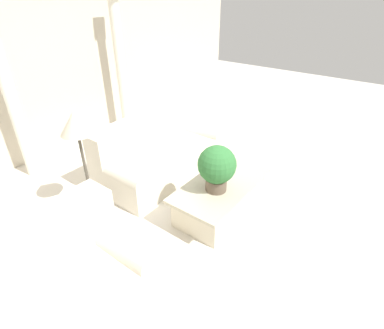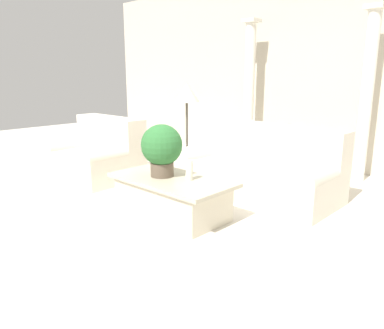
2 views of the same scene
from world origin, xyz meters
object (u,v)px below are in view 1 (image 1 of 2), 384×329
object	(u,v)px
potted_plant	(217,167)
floor_lamp	(77,130)
loveseat	(64,280)
sofa_long	(159,151)
coffee_table	(220,197)

from	to	relation	value
potted_plant	floor_lamp	xyz separation A→B (m)	(-0.88, 1.30, 0.42)
loveseat	floor_lamp	size ratio (longest dim) A/B	0.97
sofa_long	coffee_table	xyz separation A→B (m)	(-0.28, -1.31, -0.13)
sofa_long	potted_plant	xyz separation A→B (m)	(-0.41, -1.31, 0.40)
potted_plant	floor_lamp	size ratio (longest dim) A/B	0.41
floor_lamp	sofa_long	bearing A→B (deg)	0.41
sofa_long	potted_plant	bearing A→B (deg)	-107.51
coffee_table	potted_plant	size ratio (longest dim) A/B	2.40
sofa_long	coffee_table	distance (m)	1.34
coffee_table	loveseat	bearing A→B (deg)	169.82
sofa_long	potted_plant	size ratio (longest dim) A/B	3.53
coffee_table	floor_lamp	world-z (taller)	floor_lamp
sofa_long	floor_lamp	distance (m)	1.53
sofa_long	potted_plant	distance (m)	1.44
sofa_long	loveseat	world-z (taller)	same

